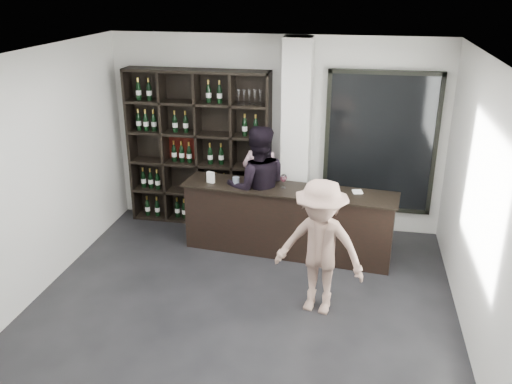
% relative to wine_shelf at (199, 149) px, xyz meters
% --- Properties ---
extents(floor, '(5.00, 5.50, 0.01)m').
position_rel_wine_shelf_xyz_m(floor, '(1.15, -2.57, -1.20)').
color(floor, black).
rests_on(floor, ground).
extents(wine_shelf, '(2.20, 0.35, 2.40)m').
position_rel_wine_shelf_xyz_m(wine_shelf, '(0.00, 0.00, 0.00)').
color(wine_shelf, black).
rests_on(wine_shelf, floor).
extents(structural_column, '(0.40, 0.40, 2.90)m').
position_rel_wine_shelf_xyz_m(structural_column, '(1.50, -0.10, 0.25)').
color(structural_column, silver).
rests_on(structural_column, floor).
extents(glass_panel, '(1.60, 0.08, 2.10)m').
position_rel_wine_shelf_xyz_m(glass_panel, '(2.70, 0.12, 0.20)').
color(glass_panel, black).
rests_on(glass_panel, floor).
extents(tasting_counter, '(2.94, 0.62, 0.97)m').
position_rel_wine_shelf_xyz_m(tasting_counter, '(1.50, -0.82, -0.71)').
color(tasting_counter, black).
rests_on(tasting_counter, floor).
extents(taster_pink, '(0.62, 0.44, 1.60)m').
position_rel_wine_shelf_xyz_m(taster_pink, '(1.00, -0.17, -0.40)').
color(taster_pink, beige).
rests_on(taster_pink, floor).
extents(taster_black, '(1.02, 0.89, 1.80)m').
position_rel_wine_shelf_xyz_m(taster_black, '(1.05, -0.72, -0.30)').
color(taster_black, black).
rests_on(taster_black, floor).
extents(customer, '(1.15, 0.82, 1.62)m').
position_rel_wine_shelf_xyz_m(customer, '(2.04, -2.17, -0.39)').
color(customer, tan).
rests_on(customer, floor).
extents(wine_glass, '(0.10, 0.10, 0.22)m').
position_rel_wine_shelf_xyz_m(wine_glass, '(1.42, -0.79, -0.13)').
color(wine_glass, white).
rests_on(wine_glass, tasting_counter).
extents(spit_cup, '(0.10, 0.10, 0.13)m').
position_rel_wine_shelf_xyz_m(spit_cup, '(0.77, -0.84, -0.17)').
color(spit_cup, silver).
rests_on(spit_cup, tasting_counter).
extents(napkin_stack, '(0.15, 0.15, 0.02)m').
position_rel_wine_shelf_xyz_m(napkin_stack, '(2.42, -0.78, -0.22)').
color(napkin_stack, white).
rests_on(napkin_stack, tasting_counter).
extents(card_stand, '(0.12, 0.08, 0.16)m').
position_rel_wine_shelf_xyz_m(card_stand, '(0.40, -0.78, -0.16)').
color(card_stand, white).
rests_on(card_stand, tasting_counter).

